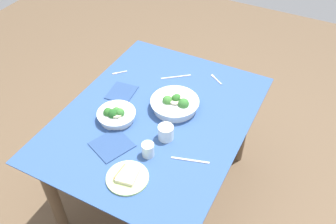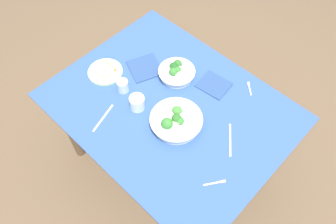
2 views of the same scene
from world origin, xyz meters
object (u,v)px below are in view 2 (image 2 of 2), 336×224
object	(u,v)px
table_knife_left	(230,140)
napkin_folded_upper	(145,68)
broccoli_bowl_near	(176,72)
water_glass_center	(137,103)
fork_by_far_bowl	(249,88)
water_glass_side	(123,86)
bread_side_plate	(105,71)
fork_by_near_bowl	(216,183)
table_knife_right	(103,118)
napkin_folded_lower	(214,85)
broccoli_bowl_far	(176,121)

from	to	relation	value
table_knife_left	napkin_folded_upper	distance (m)	0.68
broccoli_bowl_near	water_glass_center	world-z (taller)	broccoli_bowl_near
fork_by_far_bowl	water_glass_side	bearing A→B (deg)	88.70
water_glass_side	fork_by_far_bowl	world-z (taller)	water_glass_side
bread_side_plate	fork_by_near_bowl	distance (m)	0.92
broccoli_bowl_near	fork_by_near_bowl	distance (m)	0.70
table_knife_left	table_knife_right	xyz separation A→B (m)	(0.58, 0.37, 0.00)
table_knife_left	napkin_folded_lower	xyz separation A→B (m)	(0.29, -0.22, 0.00)
table_knife_left	table_knife_right	size ratio (longest dim) A/B	1.01
napkin_folded_upper	table_knife_right	bearing A→B (deg)	103.10
water_glass_center	table_knife_left	distance (m)	0.53
bread_side_plate	napkin_folded_lower	bearing A→B (deg)	-144.91
napkin_folded_upper	napkin_folded_lower	size ratio (longest dim) A/B	1.08
fork_by_far_bowl	broccoli_bowl_near	bearing A→B (deg)	75.08
table_knife_right	napkin_folded_upper	xyz separation A→B (m)	(0.09, -0.41, 0.00)
fork_by_far_bowl	fork_by_near_bowl	size ratio (longest dim) A/B	0.79
broccoli_bowl_far	table_knife_left	xyz separation A→B (m)	(-0.27, -0.13, -0.03)
bread_side_plate	water_glass_side	size ratio (longest dim) A/B	2.71
table_knife_left	napkin_folded_upper	xyz separation A→B (m)	(0.68, -0.04, 0.00)
broccoli_bowl_near	table_knife_right	size ratio (longest dim) A/B	1.12
water_glass_center	broccoli_bowl_near	bearing A→B (deg)	-90.02
broccoli_bowl_far	broccoli_bowl_near	distance (m)	0.34
water_glass_side	napkin_folded_lower	size ratio (longest dim) A/B	0.44
fork_by_far_bowl	table_knife_left	distance (m)	0.37
broccoli_bowl_near	table_knife_left	bearing A→B (deg)	165.95
fork_by_near_bowl	table_knife_left	world-z (taller)	same
bread_side_plate	fork_by_far_bowl	distance (m)	0.85
bread_side_plate	napkin_folded_lower	world-z (taller)	bread_side_plate
fork_by_near_bowl	napkin_folded_upper	bearing A→B (deg)	105.33
bread_side_plate	napkin_folded_upper	xyz separation A→B (m)	(-0.14, -0.19, -0.01)
broccoli_bowl_near	table_knife_left	xyz separation A→B (m)	(-0.50, 0.12, -0.03)
water_glass_side	fork_by_near_bowl	xyz separation A→B (m)	(-0.74, 0.07, -0.04)
broccoli_bowl_far	broccoli_bowl_near	bearing A→B (deg)	-47.57
table_knife_right	fork_by_near_bowl	bearing A→B (deg)	-95.46
water_glass_center	table_knife_left	world-z (taller)	water_glass_center
water_glass_center	napkin_folded_upper	bearing A→B (deg)	-52.02
napkin_folded_upper	broccoli_bowl_far	bearing A→B (deg)	157.93
water_glass_side	fork_by_far_bowl	bearing A→B (deg)	-135.20
bread_side_plate	table_knife_left	distance (m)	0.83
broccoli_bowl_near	water_glass_side	size ratio (longest dim) A/B	2.84
water_glass_center	water_glass_side	size ratio (longest dim) A/B	1.10
napkin_folded_lower	fork_by_near_bowl	bearing A→B (deg)	130.23
broccoli_bowl_far	napkin_folded_lower	bearing A→B (deg)	-86.21
water_glass_side	napkin_folded_upper	bearing A→B (deg)	-81.20
fork_by_near_bowl	table_knife_left	distance (m)	0.25
table_knife_right	broccoli_bowl_far	bearing A→B (deg)	-68.73
napkin_folded_lower	water_glass_center	bearing A→B (deg)	63.31
fork_by_near_bowl	napkin_folded_lower	xyz separation A→B (m)	(0.39, -0.46, 0.00)
bread_side_plate	fork_by_far_bowl	size ratio (longest dim) A/B	2.68
table_knife_left	water_glass_center	bearing A→B (deg)	-107.68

